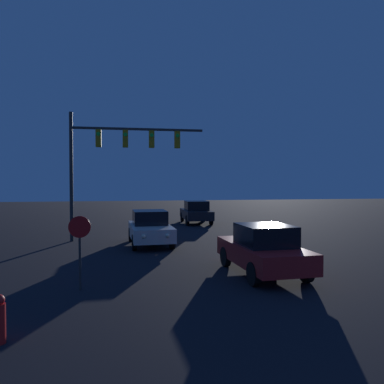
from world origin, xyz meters
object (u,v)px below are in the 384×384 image
Objects in this scene: car_near at (263,249)px; car_far at (196,212)px; stop_sign at (80,239)px; car_mid at (150,228)px; traffic_signal_mast at (115,151)px.

car_near is 1.01× the size of car_far.
car_near is 5.81m from stop_sign.
stop_sign is at bearing 68.83° from car_mid.
car_mid is at bearing -113.39° from car_far.
car_near is 15.21m from car_far.
stop_sign is (-5.71, -0.83, 0.61)m from car_near.
stop_sign reaches higher than car_mid.
traffic_signal_mast reaches higher than car_mid.
car_near is 1.00× the size of car_mid.
car_far is 0.63× the size of traffic_signal_mast.
car_near and car_far have the same top height.
car_far is at bearing 68.49° from stop_sign.
stop_sign reaches higher than car_near.
car_near is at bearing -58.46° from traffic_signal_mast.
car_mid is at bearing -46.06° from traffic_signal_mast.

